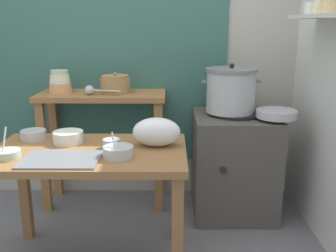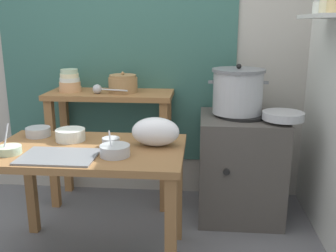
{
  "view_description": "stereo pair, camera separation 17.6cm",
  "coord_description": "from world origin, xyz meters",
  "px_view_note": "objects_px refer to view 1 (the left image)",
  "views": [
    {
      "loc": [
        0.35,
        -2.02,
        1.41
      ],
      "look_at": [
        0.34,
        0.17,
        0.82
      ],
      "focal_mm": 40.85,
      "sensor_mm": 36.0,
      "label": 1
    },
    {
      "loc": [
        0.53,
        -2.01,
        1.41
      ],
      "look_at": [
        0.34,
        0.17,
        0.82
      ],
      "focal_mm": 40.85,
      "sensor_mm": 36.0,
      "label": 2
    }
  ],
  "objects_px": {
    "prep_bowl_1": "(68,137)",
    "prep_bowl_3": "(112,143)",
    "back_shelf_table": "(103,121)",
    "clay_pot": "(115,84)",
    "prep_bowl_4": "(33,134)",
    "prep_bowl_2": "(118,151)",
    "stove_block": "(233,163)",
    "ladle": "(91,90)",
    "serving_tray": "(61,159)",
    "prep_bowl_0": "(8,154)",
    "bowl_stack_enamel": "(60,83)",
    "steamer_pot": "(231,90)",
    "wide_pan": "(276,114)",
    "prep_table": "(89,168)",
    "plastic_bag": "(156,132)"
  },
  "relations": [
    {
      "from": "stove_block",
      "to": "steamer_pot",
      "type": "relative_size",
      "value": 1.84
    },
    {
      "from": "steamer_pot",
      "to": "prep_bowl_3",
      "type": "height_order",
      "value": "steamer_pot"
    },
    {
      "from": "ladle",
      "to": "prep_bowl_3",
      "type": "height_order",
      "value": "ladle"
    },
    {
      "from": "wide_pan",
      "to": "prep_bowl_3",
      "type": "height_order",
      "value": "wide_pan"
    },
    {
      "from": "ladle",
      "to": "stove_block",
      "type": "bearing_deg",
      "value": -2.85
    },
    {
      "from": "prep_bowl_0",
      "to": "bowl_stack_enamel",
      "type": "bearing_deg",
      "value": 88.67
    },
    {
      "from": "ladle",
      "to": "back_shelf_table",
      "type": "bearing_deg",
      "value": 49.52
    },
    {
      "from": "ladle",
      "to": "prep_bowl_2",
      "type": "height_order",
      "value": "ladle"
    },
    {
      "from": "steamer_pot",
      "to": "wide_pan",
      "type": "distance_m",
      "value": 0.37
    },
    {
      "from": "bowl_stack_enamel",
      "to": "ladle",
      "type": "xyz_separation_m",
      "value": [
        0.25,
        -0.09,
        -0.04
      ]
    },
    {
      "from": "clay_pot",
      "to": "bowl_stack_enamel",
      "type": "xyz_separation_m",
      "value": [
        -0.42,
        0.01,
        0.01
      ]
    },
    {
      "from": "clay_pot",
      "to": "prep_bowl_1",
      "type": "relative_size",
      "value": 1.23
    },
    {
      "from": "bowl_stack_enamel",
      "to": "prep_bowl_4",
      "type": "distance_m",
      "value": 0.66
    },
    {
      "from": "bowl_stack_enamel",
      "to": "wide_pan",
      "type": "distance_m",
      "value": 1.6
    },
    {
      "from": "bowl_stack_enamel",
      "to": "prep_bowl_3",
      "type": "bearing_deg",
      "value": -57.65
    },
    {
      "from": "ladle",
      "to": "serving_tray",
      "type": "distance_m",
      "value": 0.93
    },
    {
      "from": "prep_bowl_4",
      "to": "prep_bowl_2",
      "type": "bearing_deg",
      "value": -29.97
    },
    {
      "from": "steamer_pot",
      "to": "prep_bowl_4",
      "type": "xyz_separation_m",
      "value": [
        -1.28,
        -0.5,
        -0.19
      ]
    },
    {
      "from": "prep_bowl_1",
      "to": "prep_bowl_3",
      "type": "distance_m",
      "value": 0.29
    },
    {
      "from": "bowl_stack_enamel",
      "to": "prep_bowl_2",
      "type": "relative_size",
      "value": 1.06
    },
    {
      "from": "clay_pot",
      "to": "wide_pan",
      "type": "height_order",
      "value": "clay_pot"
    },
    {
      "from": "prep_bowl_0",
      "to": "back_shelf_table",
      "type": "bearing_deg",
      "value": 70.54
    },
    {
      "from": "prep_bowl_0",
      "to": "prep_bowl_2",
      "type": "height_order",
      "value": "prep_bowl_0"
    },
    {
      "from": "bowl_stack_enamel",
      "to": "serving_tray",
      "type": "xyz_separation_m",
      "value": [
        0.27,
        -0.99,
        -0.25
      ]
    },
    {
      "from": "steamer_pot",
      "to": "wide_pan",
      "type": "xyz_separation_m",
      "value": [
        0.29,
        -0.17,
        -0.13
      ]
    },
    {
      "from": "back_shelf_table",
      "to": "prep_bowl_4",
      "type": "xyz_separation_m",
      "value": [
        -0.32,
        -0.61,
        0.07
      ]
    },
    {
      "from": "back_shelf_table",
      "to": "clay_pot",
      "type": "distance_m",
      "value": 0.31
    },
    {
      "from": "back_shelf_table",
      "to": "ladle",
      "type": "distance_m",
      "value": 0.28
    },
    {
      "from": "prep_table",
      "to": "wide_pan",
      "type": "distance_m",
      "value": 1.32
    },
    {
      "from": "prep_table",
      "to": "steamer_pot",
      "type": "relative_size",
      "value": 2.6
    },
    {
      "from": "clay_pot",
      "to": "ladle",
      "type": "distance_m",
      "value": 0.19
    },
    {
      "from": "prep_table",
      "to": "bowl_stack_enamel",
      "type": "distance_m",
      "value": 0.98
    },
    {
      "from": "prep_bowl_4",
      "to": "back_shelf_table",
      "type": "bearing_deg",
      "value": 62.17
    },
    {
      "from": "prep_bowl_0",
      "to": "prep_bowl_2",
      "type": "xyz_separation_m",
      "value": [
        0.58,
        0.02,
        0.01
      ]
    },
    {
      "from": "steamer_pot",
      "to": "prep_table",
      "type": "bearing_deg",
      "value": -141.93
    },
    {
      "from": "prep_bowl_1",
      "to": "prep_table",
      "type": "bearing_deg",
      "value": -42.86
    },
    {
      "from": "serving_tray",
      "to": "prep_bowl_0",
      "type": "distance_m",
      "value": 0.29
    },
    {
      "from": "prep_table",
      "to": "prep_bowl_2",
      "type": "height_order",
      "value": "prep_bowl_2"
    },
    {
      "from": "prep_bowl_1",
      "to": "prep_bowl_0",
      "type": "bearing_deg",
      "value": -132.36
    },
    {
      "from": "clay_pot",
      "to": "ladle",
      "type": "bearing_deg",
      "value": -155.67
    },
    {
      "from": "plastic_bag",
      "to": "prep_bowl_0",
      "type": "xyz_separation_m",
      "value": [
        -0.78,
        -0.21,
        -0.06
      ]
    },
    {
      "from": "plastic_bag",
      "to": "prep_table",
      "type": "bearing_deg",
      "value": -168.95
    },
    {
      "from": "wide_pan",
      "to": "prep_bowl_1",
      "type": "xyz_separation_m",
      "value": [
        -1.34,
        -0.4,
        -0.05
      ]
    },
    {
      "from": "prep_bowl_1",
      "to": "prep_bowl_2",
      "type": "xyz_separation_m",
      "value": [
        0.33,
        -0.26,
        -0.0
      ]
    },
    {
      "from": "back_shelf_table",
      "to": "prep_bowl_3",
      "type": "bearing_deg",
      "value": -76.56
    },
    {
      "from": "prep_table",
      "to": "bowl_stack_enamel",
      "type": "height_order",
      "value": "bowl_stack_enamel"
    },
    {
      "from": "prep_bowl_0",
      "to": "steamer_pot",
      "type": "bearing_deg",
      "value": 33.03
    },
    {
      "from": "stove_block",
      "to": "prep_bowl_3",
      "type": "relative_size",
      "value": 7.68
    },
    {
      "from": "prep_bowl_3",
      "to": "wide_pan",
      "type": "bearing_deg",
      "value": 25.12
    },
    {
      "from": "prep_bowl_2",
      "to": "stove_block",
      "type": "bearing_deg",
      "value": 46.88
    }
  ]
}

